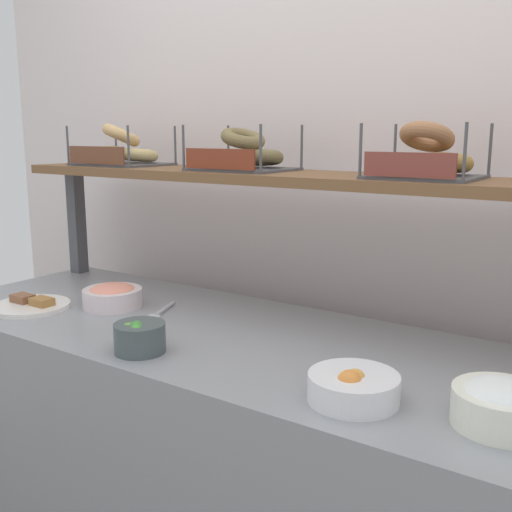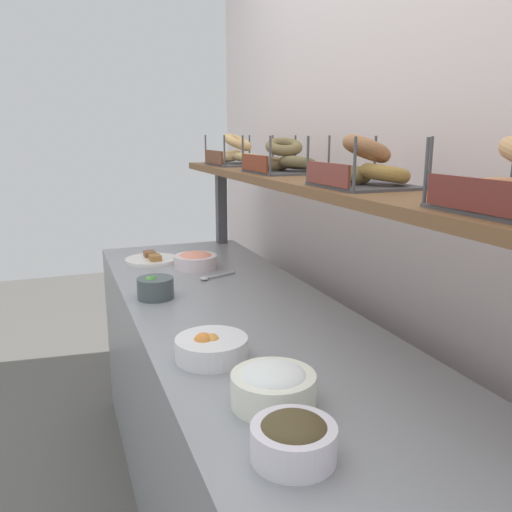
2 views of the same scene
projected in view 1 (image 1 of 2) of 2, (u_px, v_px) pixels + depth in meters
back_wall at (367, 194)px, 1.97m from camera, size 3.52×0.06×2.40m
deli_counter at (274, 489)px, 1.68m from camera, size 2.32×0.70×0.85m
shelf_riser_left at (77, 222)px, 2.38m from camera, size 0.05×0.05×0.40m
upper_shelf at (327, 179)px, 1.73m from camera, size 2.28×0.32×0.03m
bowl_cream_cheese at (502, 404)px, 1.14m from camera, size 0.19×0.19×0.09m
bowl_fruit_salad at (353, 387)px, 1.25m from camera, size 0.19×0.19×0.08m
bowl_lox_spread at (112, 296)px, 1.93m from camera, size 0.19×0.19×0.08m
bowl_veggie_mix at (139, 337)px, 1.53m from camera, size 0.13×0.13×0.08m
serving_plate_white at (31, 305)px, 1.92m from camera, size 0.24×0.24×0.04m
serving_spoon_near_plate at (159, 313)px, 1.85m from camera, size 0.09×0.17×0.01m
bagel_basket_plain at (121, 152)px, 2.18m from camera, size 0.32×0.24×0.15m
bagel_basket_poppy at (242, 155)px, 1.88m from camera, size 0.30×0.26×0.14m
bagel_basket_everything at (425, 159)px, 1.55m from camera, size 0.28×0.25×0.15m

